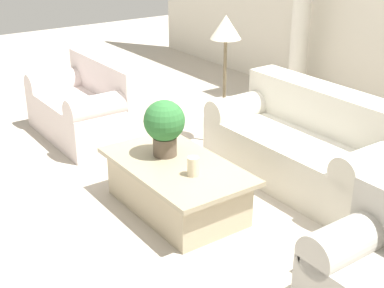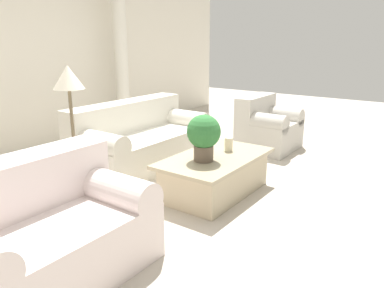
{
  "view_description": "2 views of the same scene",
  "coord_description": "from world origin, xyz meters",
  "views": [
    {
      "loc": [
        3.49,
        -2.59,
        2.34
      ],
      "look_at": [
        0.15,
        -0.22,
        0.58
      ],
      "focal_mm": 50.0,
      "sensor_mm": 36.0,
      "label": 1
    },
    {
      "loc": [
        -3.17,
        -2.43,
        1.66
      ],
      "look_at": [
        0.01,
        -0.14,
        0.56
      ],
      "focal_mm": 35.0,
      "sensor_mm": 36.0,
      "label": 2
    }
  ],
  "objects": [
    {
      "name": "potted_plant",
      "position": [
        -0.07,
        -0.35,
        0.71
      ],
      "size": [
        0.35,
        0.35,
        0.49
      ],
      "color": "brown",
      "rests_on": "coffee_table"
    },
    {
      "name": "column_right",
      "position": [
        1.6,
        2.55,
        1.27
      ],
      "size": [
        0.33,
        0.33,
        2.48
      ],
      "color": "silver",
      "rests_on": "ground_plane"
    },
    {
      "name": "floor_lamp",
      "position": [
        -0.77,
        0.86,
        1.18
      ],
      "size": [
        0.32,
        0.32,
        1.41
      ],
      "color": "brown",
      "rests_on": "ground_plane"
    },
    {
      "name": "pillar_candle",
      "position": [
        0.39,
        -0.38,
        0.51
      ],
      "size": [
        0.09,
        0.09,
        0.16
      ],
      "color": "beige",
      "rests_on": "coffee_table"
    },
    {
      "name": "ground_plane",
      "position": [
        0.0,
        0.0,
        0.0
      ],
      "size": [
        16.0,
        16.0,
        0.0
      ],
      "primitive_type": "plane",
      "color": "#BCB2A3"
    },
    {
      "name": "coffee_table",
      "position": [
        0.13,
        -0.37,
        0.22
      ],
      "size": [
        1.36,
        0.78,
        0.43
      ],
      "color": "tan",
      "rests_on": "ground_plane"
    },
    {
      "name": "sofa_long",
      "position": [
        0.36,
        0.97,
        0.35
      ],
      "size": [
        1.91,
        0.92,
        0.85
      ],
      "color": "beige",
      "rests_on": "ground_plane"
    },
    {
      "name": "loveseat",
      "position": [
        -1.86,
        -0.19,
        0.36
      ],
      "size": [
        1.41,
        0.92,
        0.85
      ],
      "color": "silver",
      "rests_on": "ground_plane"
    },
    {
      "name": "wall_back",
      "position": [
        0.0,
        2.92,
        1.6
      ],
      "size": [
        10.0,
        0.06,
        3.2
      ],
      "color": "silver",
      "rests_on": "ground_plane"
    },
    {
      "name": "armchair",
      "position": [
        2.09,
        -0.08,
        0.35
      ],
      "size": [
        0.91,
        0.77,
        0.82
      ],
      "color": "#B7B2A8",
      "rests_on": "ground_plane"
    }
  ]
}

